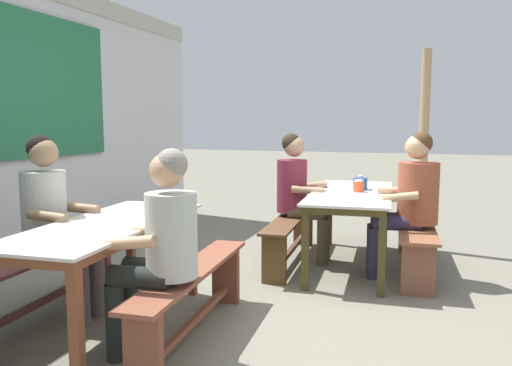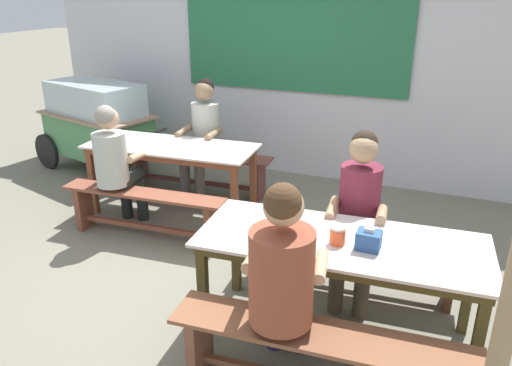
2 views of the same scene
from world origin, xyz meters
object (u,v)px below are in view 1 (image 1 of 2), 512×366
object	(u,v)px
bench_near_back	(291,232)
person_center_facing	(53,215)
dining_table_far	(108,233)
person_left_back_turned	(160,241)
person_near_front	(410,195)
wooden_support_post	(423,151)
bench_far_front	(192,292)
person_right_near_table	(299,189)
bench_near_front	(415,238)
tissue_box	(360,183)
condiment_jar	(359,186)
dining_table_near	(352,199)
bench_far_back	(35,278)

from	to	relation	value
bench_near_back	person_center_facing	xyz separation A→B (m)	(-1.91, 1.24, 0.44)
dining_table_far	person_left_back_turned	distance (m)	0.60
dining_table_far	person_near_front	bearing A→B (deg)	-45.11
person_near_front	wooden_support_post	distance (m)	1.15
dining_table_far	person_near_front	size ratio (longest dim) A/B	1.34
bench_far_front	person_right_near_table	size ratio (longest dim) A/B	1.24
person_near_front	bench_near_front	bearing A→B (deg)	-11.62
person_near_front	person_center_facing	xyz separation A→B (m)	(-1.76, 2.38, -0.01)
wooden_support_post	tissue_box	bearing A→B (deg)	141.80
condiment_jar	person_near_front	bearing A→B (deg)	-110.98
bench_near_front	person_near_front	world-z (taller)	person_near_front
person_right_near_table	person_near_front	bearing A→B (deg)	-100.38
bench_near_front	condiment_jar	size ratio (longest dim) A/B	14.92
dining_table_near	condiment_jar	size ratio (longest dim) A/B	16.18
person_near_front	tissue_box	distance (m)	0.62
bench_near_front	person_near_front	size ratio (longest dim) A/B	1.30
bench_near_back	tissue_box	world-z (taller)	tissue_box
tissue_box	person_left_back_turned	bearing A→B (deg)	161.70
person_near_front	wooden_support_post	xyz separation A→B (m)	(1.09, -0.08, 0.33)
person_left_back_turned	person_center_facing	bearing A→B (deg)	71.90
bench_near_front	person_center_facing	xyz separation A→B (m)	(-2.00, 2.43, 0.43)
condiment_jar	person_left_back_turned	bearing A→B (deg)	160.09
dining_table_near	person_right_near_table	bearing A→B (deg)	89.91
bench_far_back	person_near_front	size ratio (longest dim) A/B	1.33
person_near_front	tissue_box	world-z (taller)	person_near_front
bench_near_back	tissue_box	distance (m)	0.84
bench_far_front	bench_near_front	bearing A→B (deg)	-32.67
tissue_box	person_right_near_table	bearing A→B (deg)	106.84
bench_near_back	person_left_back_turned	bearing A→B (deg)	175.66
bench_near_back	person_near_front	size ratio (longest dim) A/B	1.30
dining_table_near	person_center_facing	world-z (taller)	person_center_facing
person_near_front	bench_far_back	bearing A→B (deg)	127.69
bench_near_back	bench_near_front	xyz separation A→B (m)	(0.08, -1.19, 0.01)
bench_far_front	bench_near_front	distance (m)	2.42
person_right_near_table	tissue_box	bearing A→B (deg)	-73.16
dining_table_near	bench_near_back	size ratio (longest dim) A/B	1.08
dining_table_far	person_right_near_table	distance (m)	2.19
tissue_box	bench_far_front	bearing A→B (deg)	160.51
dining_table_far	bench_far_back	distance (m)	0.69
dining_table_far	person_right_near_table	xyz separation A→B (m)	(2.04, -0.78, 0.07)
dining_table_far	person_center_facing	xyz separation A→B (m)	(0.09, 0.53, 0.08)
condiment_jar	wooden_support_post	xyz separation A→B (m)	(0.91, -0.56, 0.29)
dining_table_near	bench_near_front	bearing A→B (deg)	-85.93
condiment_jar	person_right_near_table	bearing A→B (deg)	88.83
person_left_back_turned	dining_table_far	bearing A→B (deg)	64.05
bench_near_back	bench_near_front	bearing A→B (deg)	-85.93
tissue_box	person_center_facing	bearing A→B (deg)	138.42
dining_table_far	person_center_facing	bearing A→B (deg)	80.75
dining_table_far	person_near_front	world-z (taller)	person_near_front
bench_far_front	person_left_back_turned	bearing A→B (deg)	170.47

